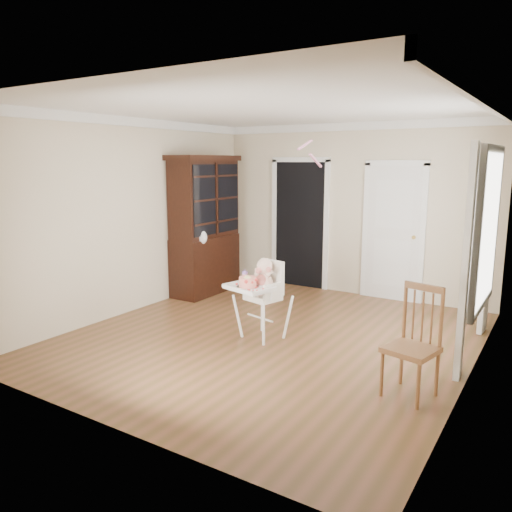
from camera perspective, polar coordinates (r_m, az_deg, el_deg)
The scene contains 16 objects.
floor at distance 6.18m, azimuth 1.72°, elevation -9.23°, with size 5.00×5.00×0.00m, color brown.
ceiling at distance 5.83m, azimuth 1.87°, elevation 16.55°, with size 5.00×5.00×0.00m, color white.
wall_back at distance 8.10m, azimuth 10.81°, elevation 5.18°, with size 4.50×4.50×0.00m, color beige.
wall_left at distance 7.25m, azimuth -13.79°, elevation 4.43°, with size 5.00×5.00×0.00m, color beige.
wall_right at distance 5.11m, azimuth 24.11°, elevation 1.26°, with size 5.00×5.00×0.00m, color beige.
crown_molding at distance 5.83m, azimuth 1.87°, elevation 15.97°, with size 4.50×5.00×0.12m, color white, non-canonical shape.
doorway at distance 8.48m, azimuth 5.03°, elevation 3.94°, with size 1.06×0.05×2.22m.
closet_door at distance 7.89m, azimuth 15.41°, elevation 2.46°, with size 0.96×0.09×2.13m.
window_right at distance 5.92m, azimuth 24.51°, elevation 1.78°, with size 0.13×1.84×2.30m.
high_chair at distance 5.97m, azimuth 0.76°, elevation -3.94°, with size 0.69×0.79×0.96m.
baby at distance 5.95m, azimuth 0.93°, elevation -2.48°, with size 0.28×0.26×0.46m.
cake at distance 5.80m, azimuth -0.96°, elevation -3.00°, with size 0.26×0.26×0.12m.
sippy_cup at distance 6.05m, azimuth -1.28°, elevation -2.34°, with size 0.07×0.07×0.16m.
china_cabinet at distance 8.04m, azimuth -5.87°, elevation 3.51°, with size 0.58×1.31×2.20m.
dining_chair at distance 4.79m, azimuth 17.48°, elevation -9.74°, with size 0.50×0.50×1.02m.
streamer at distance 6.65m, azimuth 5.63°, elevation 12.53°, with size 0.03×0.50×0.02m, color pink, non-canonical shape.
Camera 1 is at (2.93, -5.01, 2.11)m, focal length 35.00 mm.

